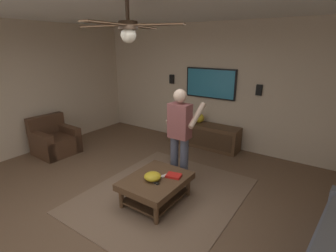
{
  "coord_description": "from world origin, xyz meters",
  "views": [
    {
      "loc": [
        -2.3,
        -2.28,
        2.3
      ],
      "look_at": [
        0.81,
        -0.15,
        1.1
      ],
      "focal_mm": 27.11,
      "sensor_mm": 36.0,
      "label": 1
    }
  ],
  "objects": [
    {
      "name": "coffee_table",
      "position": [
        0.39,
        -0.22,
        0.3
      ],
      "size": [
        1.0,
        0.8,
        0.4
      ],
      "color": "#513823",
      "rests_on": "ground"
    },
    {
      "name": "area_rug",
      "position": [
        0.59,
        -0.22,
        0.01
      ],
      "size": [
        2.66,
        2.23,
        0.01
      ],
      "primitive_type": "cube",
      "color": "#7A604C",
      "rests_on": "ground"
    },
    {
      "name": "vase_round",
      "position": [
        2.87,
        0.36,
        0.66
      ],
      "size": [
        0.22,
        0.22,
        0.22
      ],
      "primitive_type": "sphere",
      "color": "gold",
      "rests_on": "media_console"
    },
    {
      "name": "bowl",
      "position": [
        0.32,
        -0.21,
        0.46
      ],
      "size": [
        0.25,
        0.25,
        0.11
      ],
      "primitive_type": "ellipsoid",
      "color": "gold",
      "rests_on": "coffee_table"
    },
    {
      "name": "tv",
      "position": [
        3.07,
        0.22,
        1.46
      ],
      "size": [
        0.05,
        1.22,
        0.69
      ],
      "rotation": [
        0.0,
        0.0,
        3.14
      ],
      "color": "black"
    },
    {
      "name": "ground_plane",
      "position": [
        0.0,
        0.0,
        0.0
      ],
      "size": [
        7.84,
        7.84,
        0.0
      ],
      "primitive_type": "plane",
      "color": "brown"
    },
    {
      "name": "wall_back_tv",
      "position": [
        3.17,
        0.0,
        1.4
      ],
      "size": [
        0.1,
        6.74,
        2.8
      ],
      "primitive_type": "cube",
      "color": "#C6B299",
      "rests_on": "ground"
    },
    {
      "name": "armchair",
      "position": [
        0.61,
        2.76,
        0.28
      ],
      "size": [
        0.83,
        0.84,
        0.82
      ],
      "rotation": [
        0.0,
        0.0,
        -1.61
      ],
      "color": "#472D1E",
      "rests_on": "ground"
    },
    {
      "name": "remote_white",
      "position": [
        0.5,
        -0.3,
        0.41
      ],
      "size": [
        0.16,
        0.1,
        0.02
      ],
      "primitive_type": "cube",
      "rotation": [
        0.0,
        0.0,
        2.76
      ],
      "color": "white",
      "rests_on": "coffee_table"
    },
    {
      "name": "wall_speaker_left",
      "position": [
        3.09,
        -0.88,
        1.42
      ],
      "size": [
        0.06,
        0.12,
        0.22
      ],
      "primitive_type": "cube",
      "color": "black"
    },
    {
      "name": "book",
      "position": [
        0.58,
        -0.41,
        0.42
      ],
      "size": [
        0.21,
        0.25,
        0.04
      ],
      "primitive_type": "cube",
      "rotation": [
        0.0,
        0.0,
        4.94
      ],
      "color": "red",
      "rests_on": "coffee_table"
    },
    {
      "name": "person_standing",
      "position": [
        1.13,
        -0.18,
        0.93
      ],
      "size": [
        0.53,
        0.54,
        1.64
      ],
      "rotation": [
        0.0,
        0.0,
        -0.01
      ],
      "color": "#4C5166",
      "rests_on": "ground"
    },
    {
      "name": "wall_speaker_right",
      "position": [
        3.09,
        1.29,
        1.48
      ],
      "size": [
        0.06,
        0.12,
        0.22
      ],
      "primitive_type": "cube",
      "color": "black"
    },
    {
      "name": "wall_side_far",
      "position": [
        0.0,
        3.32,
        1.4
      ],
      "size": [
        6.43,
        0.1,
        2.8
      ],
      "primitive_type": "cube",
      "color": "#C6B299",
      "rests_on": "ground"
    },
    {
      "name": "remote_black",
      "position": [
        0.27,
        -0.29,
        0.41
      ],
      "size": [
        0.08,
        0.16,
        0.02
      ],
      "primitive_type": "cube",
      "rotation": [
        0.0,
        0.0,
        4.46
      ],
      "color": "black",
      "rests_on": "coffee_table"
    },
    {
      "name": "ceiling_fan",
      "position": [
        -0.2,
        -0.34,
        2.47
      ],
      "size": [
        1.2,
        1.19,
        0.46
      ],
      "color": "#4C3828"
    },
    {
      "name": "remote_grey",
      "position": [
        0.33,
        -0.16,
        0.41
      ],
      "size": [
        0.1,
        0.15,
        0.02
      ],
      "primitive_type": "cube",
      "rotation": [
        0.0,
        0.0,
        4.29
      ],
      "color": "slate",
      "rests_on": "coffee_table"
    },
    {
      "name": "media_console",
      "position": [
        2.83,
        0.22,
        0.28
      ],
      "size": [
        0.45,
        1.7,
        0.55
      ],
      "rotation": [
        0.0,
        0.0,
        3.14
      ],
      "color": "#513823",
      "rests_on": "ground"
    }
  ]
}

